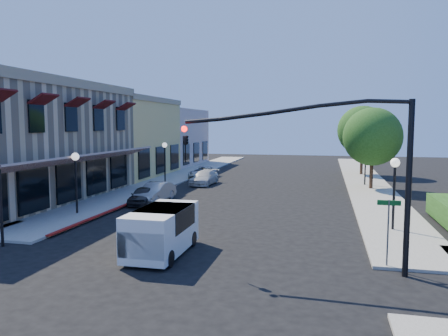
% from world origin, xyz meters
% --- Properties ---
extents(ground, '(120.00, 120.00, 0.00)m').
position_xyz_m(ground, '(0.00, 0.00, 0.00)').
color(ground, black).
rests_on(ground, ground).
extents(sidewalk_left, '(3.50, 50.00, 0.12)m').
position_xyz_m(sidewalk_left, '(-8.75, 27.00, 0.06)').
color(sidewalk_left, gray).
rests_on(sidewalk_left, ground).
extents(sidewalk_right, '(3.50, 50.00, 0.12)m').
position_xyz_m(sidewalk_right, '(8.75, 27.00, 0.06)').
color(sidewalk_right, gray).
rests_on(sidewalk_right, ground).
extents(curb_red_strip, '(0.25, 10.00, 0.06)m').
position_xyz_m(curb_red_strip, '(-6.90, 8.00, 0.00)').
color(curb_red_strip, maroon).
rests_on(curb_red_strip, ground).
extents(corner_brick_building, '(11.77, 18.20, 8.10)m').
position_xyz_m(corner_brick_building, '(-15.45, 11.00, 4.01)').
color(corner_brick_building, '#CAAF88').
rests_on(corner_brick_building, ground).
extents(yellow_stucco_building, '(10.00, 12.00, 7.60)m').
position_xyz_m(yellow_stucco_building, '(-15.50, 26.00, 3.80)').
color(yellow_stucco_building, '#E6C867').
rests_on(yellow_stucco_building, ground).
extents(pink_stucco_building, '(10.00, 12.00, 7.00)m').
position_xyz_m(pink_stucco_building, '(-15.50, 38.00, 3.50)').
color(pink_stucco_building, beige).
rests_on(pink_stucco_building, ground).
extents(street_tree_a, '(4.56, 4.56, 6.48)m').
position_xyz_m(street_tree_a, '(8.80, 22.00, 4.19)').
color(street_tree_a, black).
rests_on(street_tree_a, ground).
extents(street_tree_b, '(4.94, 4.94, 7.02)m').
position_xyz_m(street_tree_b, '(8.80, 32.00, 4.54)').
color(street_tree_b, black).
rests_on(street_tree_b, ground).
extents(signal_mast_arm, '(8.01, 0.39, 6.00)m').
position_xyz_m(signal_mast_arm, '(5.86, 1.50, 4.09)').
color(signal_mast_arm, black).
rests_on(signal_mast_arm, ground).
extents(street_name_sign, '(0.80, 0.06, 2.50)m').
position_xyz_m(street_name_sign, '(7.50, 2.20, 1.70)').
color(street_name_sign, '#595B5E').
rests_on(street_name_sign, ground).
extents(lamppost_left_near, '(0.44, 0.44, 3.57)m').
position_xyz_m(lamppost_left_near, '(-8.50, 8.00, 2.74)').
color(lamppost_left_near, black).
rests_on(lamppost_left_near, ground).
extents(lamppost_left_far, '(0.44, 0.44, 3.57)m').
position_xyz_m(lamppost_left_far, '(-8.50, 22.00, 2.74)').
color(lamppost_left_far, black).
rests_on(lamppost_left_far, ground).
extents(lamppost_right_near, '(0.44, 0.44, 3.57)m').
position_xyz_m(lamppost_right_near, '(8.50, 8.00, 2.74)').
color(lamppost_right_near, black).
rests_on(lamppost_right_near, ground).
extents(lamppost_right_far, '(0.44, 0.44, 3.57)m').
position_xyz_m(lamppost_right_far, '(8.50, 24.00, 2.74)').
color(lamppost_right_far, black).
rests_on(lamppost_right_far, ground).
extents(white_van, '(1.86, 4.18, 1.85)m').
position_xyz_m(white_van, '(-1.00, 1.96, 1.07)').
color(white_van, white).
rests_on(white_van, ground).
extents(parked_car_a, '(1.72, 3.47, 1.14)m').
position_xyz_m(parked_car_a, '(-6.20, 12.00, 0.57)').
color(parked_car_a, black).
rests_on(parked_car_a, ground).
extents(parked_car_b, '(1.61, 3.98, 1.29)m').
position_xyz_m(parked_car_b, '(-5.73, 13.00, 0.64)').
color(parked_car_b, '#949798').
rests_on(parked_car_b, ground).
extents(parked_car_c, '(1.91, 4.20, 1.19)m').
position_xyz_m(parked_car_c, '(-4.84, 21.80, 0.60)').
color(parked_car_c, beige).
rests_on(parked_car_c, ground).
extents(parked_car_d, '(2.08, 4.16, 1.13)m').
position_xyz_m(parked_car_d, '(-6.20, 26.00, 0.57)').
color(parked_car_d, '#B7BABD').
rests_on(parked_car_d, ground).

